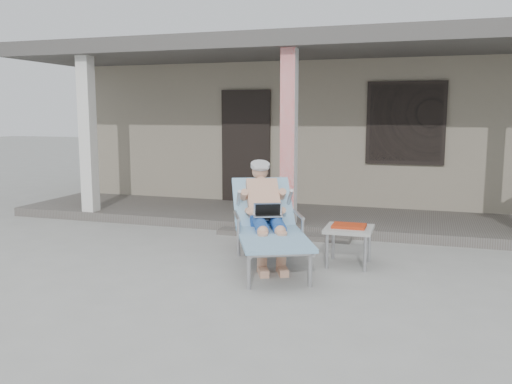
% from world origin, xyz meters
% --- Properties ---
extents(ground, '(60.00, 60.00, 0.00)m').
position_xyz_m(ground, '(0.00, 0.00, 0.00)').
color(ground, '#9E9E99').
rests_on(ground, ground).
extents(house, '(10.40, 5.40, 3.30)m').
position_xyz_m(house, '(0.00, 6.50, 1.67)').
color(house, gray).
rests_on(house, ground).
extents(porch_deck, '(10.00, 2.00, 0.15)m').
position_xyz_m(porch_deck, '(0.00, 3.00, 0.07)').
color(porch_deck, '#605B56').
rests_on(porch_deck, ground).
extents(porch_overhang, '(10.00, 2.30, 2.85)m').
position_xyz_m(porch_overhang, '(0.00, 2.95, 2.79)').
color(porch_overhang, silver).
rests_on(porch_overhang, porch_deck).
extents(porch_step, '(2.00, 0.30, 0.07)m').
position_xyz_m(porch_step, '(0.00, 1.85, 0.04)').
color(porch_step, '#605B56').
rests_on(porch_step, ground).
extents(lounger, '(1.47, 2.05, 1.30)m').
position_xyz_m(lounger, '(0.17, 0.45, 0.80)').
color(lounger, '#B7B7BC').
rests_on(lounger, ground).
extents(side_table, '(0.56, 0.56, 0.50)m').
position_xyz_m(side_table, '(1.13, 0.65, 0.42)').
color(side_table, '#A4A49F').
rests_on(side_table, ground).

